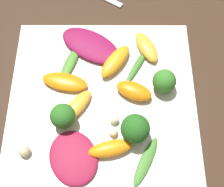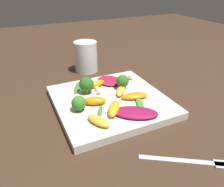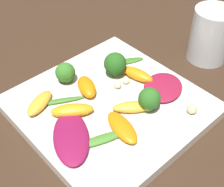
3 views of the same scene
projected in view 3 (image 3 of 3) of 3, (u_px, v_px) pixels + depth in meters
ground_plane at (110, 110)px, 0.55m from camera, size 2.40×2.40×0.00m
plate at (110, 106)px, 0.54m from camera, size 0.29×0.29×0.02m
drinking_glass at (211, 35)px, 0.63m from camera, size 0.08×0.08×0.11m
radicchio_leaf_0 at (71, 137)px, 0.47m from camera, size 0.12×0.10×0.01m
radicchio_leaf_1 at (163, 87)px, 0.56m from camera, size 0.09×0.10×0.01m
orange_segment_0 at (122, 127)px, 0.48m from camera, size 0.08×0.05×0.01m
orange_segment_1 at (72, 110)px, 0.51m from camera, size 0.06×0.07×0.02m
orange_segment_2 at (137, 74)px, 0.57m from camera, size 0.07×0.04×0.02m
orange_segment_3 at (133, 107)px, 0.52m from camera, size 0.06×0.07×0.02m
orange_segment_4 at (40, 103)px, 0.52m from camera, size 0.05×0.07×0.02m
orange_segment_5 at (87, 87)px, 0.55m from camera, size 0.06×0.05×0.02m
broccoli_floret_0 at (115, 64)px, 0.57m from camera, size 0.04×0.04×0.05m
broccoli_floret_1 at (149, 99)px, 0.51m from camera, size 0.04×0.04×0.04m
broccoli_floret_2 at (65, 73)px, 0.56m from camera, size 0.04×0.04×0.04m
arugula_sprig_0 at (59, 101)px, 0.53m from camera, size 0.05×0.08×0.01m
arugula_sprig_1 at (125, 62)px, 0.61m from camera, size 0.05×0.08×0.00m
arugula_sprig_2 at (101, 139)px, 0.47m from camera, size 0.04×0.08×0.01m
macadamia_nut_0 at (117, 85)px, 0.56m from camera, size 0.01×0.01×0.01m
macadamia_nut_1 at (192, 109)px, 0.51m from camera, size 0.02×0.02×0.02m
macadamia_nut_2 at (126, 80)px, 0.57m from camera, size 0.01×0.01×0.01m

